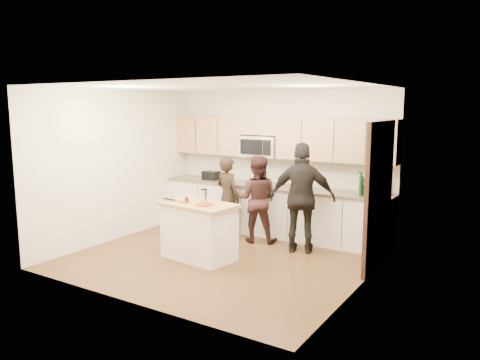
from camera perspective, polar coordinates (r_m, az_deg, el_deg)
The scene contains 21 objects.
floor at distance 7.59m, azimuth -2.34°, elevation -9.51°, with size 4.50×4.50×0.00m, color #55371D.
room_shell at distance 7.23m, azimuth -2.43°, elevation 3.60°, with size 4.52×4.02×2.71m.
back_cabinetry at distance 8.86m, azimuth 3.83°, elevation -3.65°, with size 4.50×0.66×0.94m.
upper_cabinetry at distance 8.78m, azimuth 4.57°, elevation 5.27°, with size 4.50×0.33×0.75m.
microwave at distance 8.92m, azimuth 2.48°, elevation 4.11°, with size 0.76×0.41×0.40m.
doorway at distance 7.19m, azimuth 16.67°, elevation -1.41°, with size 0.06×1.25×2.20m.
framed_picture at distance 8.28m, azimuth 16.86°, elevation 0.77°, with size 0.30×0.03×0.38m.
dish_towel at distance 9.12m, azimuth -1.97°, elevation -1.16°, with size 0.34×0.60×0.48m.
island at distance 7.48m, azimuth -5.03°, elevation -6.19°, with size 1.27×0.84×0.90m.
red_plate at distance 7.22m, azimuth -4.37°, elevation -3.03°, with size 0.29×0.29×0.02m, color #97280D.
box_grater at distance 7.35m, azimuth -4.39°, elevation -1.87°, with size 0.08×0.07×0.21m.
drink_glass at distance 7.43m, azimuth -6.52°, elevation -2.42°, with size 0.06×0.06×0.09m, color maroon.
cutting_board at distance 7.60m, azimuth -7.32°, elevation -2.45°, with size 0.28×0.16×0.02m, color #AA7D47.
tongs at distance 7.60m, azimuth -8.62°, elevation -2.34°, with size 0.23×0.03×0.02m, color black.
knife at distance 7.43m, azimuth -7.03°, elevation -2.61°, with size 0.21×0.02×0.01m, color silver.
toaster at distance 9.46m, azimuth -3.53°, elevation 0.57°, with size 0.33×0.22×0.17m.
bottle_cluster at distance 8.08m, azimuth 15.18°, elevation -0.53°, with size 0.46×0.31×0.40m.
orchid at distance 8.08m, azimuth 15.21°, elevation -0.04°, with size 0.27×0.22×0.49m, color #348033.
woman_left at distance 8.64m, azimuth -1.50°, elevation -2.09°, with size 0.55×0.36×1.49m, color black.
woman_center at distance 8.31m, azimuth 2.09°, elevation -2.34°, with size 0.75×0.59×1.55m, color black.
woman_right at distance 7.75m, azimuth 7.61°, elevation -2.19°, with size 1.07×0.45×1.83m, color black.
Camera 1 is at (4.08, -5.93, 2.41)m, focal length 35.00 mm.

